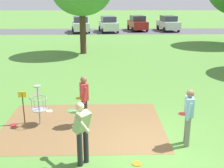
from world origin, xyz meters
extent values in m
plane|color=#518438|center=(0.00, 0.00, 0.00)|extent=(160.00, 160.00, 0.00)
cube|color=brown|center=(-2.04, 1.59, 0.00)|extent=(5.40, 3.87, 0.01)
cylinder|color=#9E9EA3|center=(-3.53, 1.72, 0.68)|extent=(0.05, 0.05, 1.35)
cylinder|color=#9E9EA3|center=(-3.53, 1.72, 1.37)|extent=(0.24, 0.24, 0.04)
torus|color=#9E9EA3|center=(-3.53, 1.72, 0.95)|extent=(0.58, 0.58, 0.02)
torus|color=#9E9EA3|center=(-3.53, 1.72, 0.55)|extent=(0.55, 0.55, 0.03)
cylinder|color=#9E9EA3|center=(-3.53, 1.72, 0.53)|extent=(0.48, 0.48, 0.02)
cylinder|color=gray|center=(-3.29, 1.72, 0.75)|extent=(0.01, 0.01, 0.40)
cylinder|color=gray|center=(-3.34, 1.86, 0.75)|extent=(0.01, 0.01, 0.40)
cylinder|color=gray|center=(-3.46, 1.95, 0.75)|extent=(0.01, 0.01, 0.40)
cylinder|color=gray|center=(-3.60, 1.95, 0.75)|extent=(0.01, 0.01, 0.40)
cylinder|color=gray|center=(-3.72, 1.86, 0.75)|extent=(0.01, 0.01, 0.40)
cylinder|color=gray|center=(-3.77, 1.72, 0.75)|extent=(0.01, 0.01, 0.40)
cylinder|color=gray|center=(-3.72, 1.58, 0.75)|extent=(0.01, 0.01, 0.40)
cylinder|color=gray|center=(-3.60, 1.49, 0.75)|extent=(0.01, 0.01, 0.40)
cylinder|color=gray|center=(-3.46, 1.49, 0.75)|extent=(0.01, 0.01, 0.40)
cylinder|color=gray|center=(-3.34, 1.58, 0.75)|extent=(0.01, 0.01, 0.40)
cylinder|color=#4C3823|center=(-4.08, 1.82, 0.55)|extent=(0.04, 0.04, 1.10)
cube|color=gold|center=(-4.08, 1.82, 1.05)|extent=(0.28, 0.03, 0.20)
cylinder|color=#232328|center=(-1.95, 1.56, 0.46)|extent=(0.14, 0.14, 0.92)
cylinder|color=#232328|center=(-2.02, 1.77, 0.46)|extent=(0.14, 0.14, 0.92)
cube|color=#D1383D|center=(-1.99, 1.66, 1.20)|extent=(0.32, 0.41, 0.56)
sphere|color=brown|center=(-1.99, 1.66, 1.60)|extent=(0.22, 0.22, 0.22)
cylinder|color=#D1383D|center=(-1.95, 1.48, 1.12)|extent=(0.18, 0.14, 0.55)
cylinder|color=#D1383D|center=(-2.06, 1.84, 1.12)|extent=(0.18, 0.14, 0.55)
cylinder|color=gold|center=(-2.16, 1.61, 0.97)|extent=(0.22, 0.22, 0.02)
cylinder|color=slate|center=(1.10, 0.11, 0.46)|extent=(0.14, 0.14, 0.92)
cylinder|color=slate|center=(1.13, 0.33, 0.46)|extent=(0.14, 0.14, 0.92)
cube|color=#84B7D1|center=(1.12, 0.22, 1.20)|extent=(0.26, 0.38, 0.56)
sphere|color=brown|center=(1.12, 0.22, 1.60)|extent=(0.22, 0.22, 0.22)
cylinder|color=#84B7D1|center=(1.07, 0.03, 1.12)|extent=(0.17, 0.11, 0.55)
cylinder|color=#84B7D1|center=(1.12, 0.41, 1.12)|extent=(0.17, 0.11, 0.55)
cylinder|color=red|center=(0.94, 0.24, 0.97)|extent=(0.22, 0.22, 0.02)
cylinder|color=#232328|center=(-1.94, -0.82, 0.46)|extent=(0.14, 0.14, 0.92)
cylinder|color=#232328|center=(-1.80, -0.65, 0.46)|extent=(0.14, 0.14, 0.92)
cube|color=#93A875|center=(-1.87, -0.73, 1.20)|extent=(0.52, 0.52, 0.60)
sphere|color=beige|center=(-1.91, -0.69, 1.60)|extent=(0.22, 0.22, 0.22)
cylinder|color=#93A875|center=(-1.98, -0.41, 1.32)|extent=(0.50, 0.46, 0.21)
cylinder|color=green|center=(-2.19, -0.23, 1.29)|extent=(0.22, 0.22, 0.02)
cylinder|color=#93A875|center=(-1.84, -0.97, 1.25)|extent=(0.42, 0.39, 0.37)
cylinder|color=orange|center=(-0.46, -0.79, 0.01)|extent=(0.25, 0.25, 0.02)
cylinder|color=red|center=(-4.42, 1.64, 0.01)|extent=(0.24, 0.24, 0.02)
cylinder|color=white|center=(-3.43, 2.85, 0.01)|extent=(0.24, 0.24, 0.02)
cylinder|color=#E53D99|center=(-4.35, 4.67, 0.01)|extent=(0.25, 0.25, 0.02)
cylinder|color=#422D1E|center=(-2.93, 14.24, 1.50)|extent=(0.46, 0.46, 3.01)
cube|color=#4C4C51|center=(0.00, 28.14, 0.00)|extent=(36.00, 6.00, 0.01)
cube|color=silver|center=(-4.20, 27.40, 0.75)|extent=(2.40, 4.42, 0.90)
cube|color=#2D333D|center=(-4.20, 27.40, 1.52)|extent=(1.89, 2.39, 0.64)
cylinder|color=black|center=(-5.28, 28.55, 0.30)|extent=(0.27, 0.62, 0.60)
cylinder|color=black|center=(-3.50, 28.82, 0.30)|extent=(0.27, 0.62, 0.60)
cylinder|color=black|center=(-4.90, 25.98, 0.30)|extent=(0.27, 0.62, 0.60)
cylinder|color=black|center=(-3.12, 26.24, 0.30)|extent=(0.27, 0.62, 0.60)
cube|color=silver|center=(-0.87, 27.62, 0.75)|extent=(2.41, 4.42, 0.90)
cube|color=#2D333D|center=(-0.87, 27.62, 1.52)|extent=(1.89, 2.40, 0.64)
cylinder|color=black|center=(-1.95, 28.78, 0.30)|extent=(0.27, 0.62, 0.60)
cylinder|color=black|center=(-0.17, 29.04, 0.30)|extent=(0.27, 0.62, 0.60)
cylinder|color=black|center=(-1.56, 26.20, 0.30)|extent=(0.27, 0.62, 0.60)
cylinder|color=black|center=(0.22, 26.47, 0.30)|extent=(0.27, 0.62, 0.60)
cube|color=maroon|center=(2.79, 28.87, 0.75)|extent=(2.28, 4.38, 0.90)
cube|color=#2D333D|center=(2.79, 28.87, 1.52)|extent=(1.83, 2.35, 0.64)
cylinder|color=black|center=(1.74, 30.05, 0.30)|extent=(0.25, 0.62, 0.60)
cylinder|color=black|center=(3.53, 30.26, 0.30)|extent=(0.25, 0.62, 0.60)
cylinder|color=black|center=(2.05, 27.47, 0.30)|extent=(0.25, 0.62, 0.60)
cylinder|color=black|center=(3.83, 27.68, 0.30)|extent=(0.25, 0.62, 0.60)
cube|color=silver|center=(6.58, 28.53, 0.75)|extent=(2.29, 4.38, 0.90)
cube|color=#2D333D|center=(6.58, 28.53, 1.52)|extent=(1.83, 2.36, 0.64)
cylinder|color=black|center=(5.53, 29.71, 0.30)|extent=(0.25, 0.62, 0.60)
cylinder|color=black|center=(7.31, 29.93, 0.30)|extent=(0.25, 0.62, 0.60)
cylinder|color=black|center=(5.84, 27.13, 0.30)|extent=(0.25, 0.62, 0.60)
cylinder|color=black|center=(7.62, 27.34, 0.30)|extent=(0.25, 0.62, 0.60)
camera|label=1|loc=(-1.27, -7.31, 4.24)|focal=45.79mm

